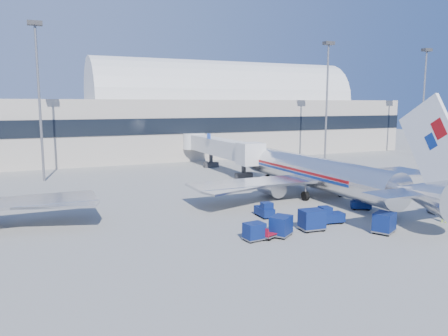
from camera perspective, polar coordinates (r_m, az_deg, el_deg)
name	(u,v)px	position (r m, az deg, el deg)	size (l,w,h in m)	color
ground	(264,214)	(45.13, 5.28, -5.99)	(260.00, 260.00, 0.00)	gray
terminal	(72,122)	(94.47, -19.26, 5.69)	(170.00, 28.15, 21.00)	#B2AA9E
airliner_main	(319,173)	(53.60, 12.33, -0.67)	(32.00, 37.26, 12.07)	silver
jetbridge_near	(216,146)	(75.14, -1.09, 2.83)	(4.40, 27.50, 6.25)	silver
mast_west	(38,78)	(68.22, -23.12, 10.75)	(2.00, 1.20, 22.60)	slate
mast_east	(327,84)	(85.43, 13.34, 10.57)	(2.00, 1.20, 22.60)	slate
mast_far_east	(424,87)	(102.45, 24.71, 9.64)	(2.00, 1.20, 22.60)	slate
barrier_near	(384,192)	(57.27, 20.23, -2.94)	(3.00, 0.55, 0.90)	#9E9E96
barrier_mid	(405,190)	(59.59, 22.51, -2.64)	(3.00, 0.55, 0.90)	#9E9E96
barrier_far	(424,188)	(62.00, 24.62, -2.36)	(3.00, 0.55, 0.90)	#9E9E96
tug_lead	(329,216)	(42.42, 13.57, -6.08)	(2.66, 1.55, 1.66)	#0A1950
tug_right	(360,204)	(48.93, 17.35, -4.47)	(2.32, 2.00, 1.36)	#0A1950
tug_left	(265,210)	(43.75, 5.34, -5.48)	(1.32, 2.47, 1.58)	#0A1950
cart_train_a	(312,219)	(39.76, 11.41, -6.60)	(2.27, 1.81, 1.89)	#0A1950
cart_train_b	(281,226)	(37.63, 7.45, -7.47)	(2.52, 2.41, 1.76)	#0A1950
cart_train_c	(254,231)	(36.32, 3.98, -8.23)	(1.83, 1.47, 1.50)	#0A1950
cart_solo_near	(384,222)	(40.69, 20.20, -6.67)	(2.55, 2.35, 1.81)	#0A1950
cart_solo_far	(437,206)	(50.14, 26.11, -4.46)	(1.83, 1.50, 1.46)	#0A1950
cart_open_red	(270,233)	(37.28, 6.01, -8.48)	(2.37, 2.00, 0.54)	slate
ramp_worker	(444,213)	(46.53, 26.83, -5.32)	(0.64, 0.42, 1.75)	#B6F019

